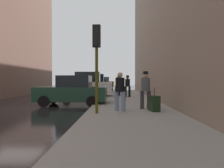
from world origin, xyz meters
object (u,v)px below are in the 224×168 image
at_px(rolling_suitcase, 154,103).
at_px(fire_hydrant, 104,95).
at_px(traffic_light, 97,49).
at_px(pedestrian_with_fedora, 128,85).
at_px(pedestrian_with_beanie, 145,88).
at_px(pedestrian_in_red_jacket, 118,85).
at_px(pedestrian_in_jeans, 120,89).
at_px(parked_black_suv, 94,85).
at_px(parked_gray_coupe, 101,84).
at_px(parked_dark_green_sedan, 72,91).
at_px(parked_bronze_suv, 103,83).
at_px(parked_white_van, 86,86).
at_px(parked_silver_sedan, 98,85).

bearing_deg(rolling_suitcase, fire_hydrant, 115.55).
distance_m(traffic_light, pedestrian_with_fedora, 9.35).
relative_size(pedestrian_with_beanie, pedestrian_in_red_jacket, 1.04).
bearing_deg(pedestrian_with_beanie, pedestrian_in_jeans, -150.47).
bearing_deg(parked_black_suv, parked_gray_coupe, 90.00).
bearing_deg(pedestrian_in_red_jacket, fire_hydrant, -101.39).
bearing_deg(parked_dark_green_sedan, parked_bronze_suv, 90.00).
height_order(parked_black_suv, parked_gray_coupe, parked_black_suv).
height_order(parked_dark_green_sedan, parked_white_van, parked_white_van).
bearing_deg(fire_hydrant, parked_silver_sedan, 95.91).
height_order(parked_gray_coupe, fire_hydrant, parked_gray_coupe).
bearing_deg(pedestrian_in_jeans, pedestrian_with_fedora, 84.76).
xyz_separation_m(parked_black_suv, pedestrian_in_jeans, (2.82, -15.81, 0.07)).
height_order(parked_bronze_suv, pedestrian_with_beanie, parked_bronze_suv).
xyz_separation_m(parked_gray_coupe, pedestrian_in_red_jacket, (2.78, -18.47, 0.26)).
relative_size(parked_gray_coupe, pedestrian_in_red_jacket, 2.48).
xyz_separation_m(parked_white_van, traffic_light, (1.85, -10.35, 1.73)).
bearing_deg(pedestrian_with_beanie, parked_dark_green_sedan, 145.80).
xyz_separation_m(parked_white_van, pedestrian_in_red_jacket, (2.78, 0.40, 0.07)).
relative_size(fire_hydrant, pedestrian_with_beanie, 0.40).
relative_size(parked_dark_green_sedan, parked_gray_coupe, 1.00).
bearing_deg(pedestrian_in_jeans, fire_hydrant, 101.19).
xyz_separation_m(parked_black_suv, rolling_suitcase, (4.32, -15.92, -0.54)).
relative_size(fire_hydrant, pedestrian_with_fedora, 0.40).
bearing_deg(parked_white_van, parked_silver_sedan, 90.00).
height_order(parked_white_van, parked_bronze_suv, same).
xyz_separation_m(fire_hydrant, pedestrian_with_beanie, (2.23, -4.46, 0.64)).
height_order(parked_bronze_suv, rolling_suitcase, parked_bronze_suv).
distance_m(parked_white_van, fire_hydrant, 4.83).
bearing_deg(pedestrian_with_fedora, pedestrian_in_red_jacket, 115.27).
bearing_deg(fire_hydrant, parked_bronze_suv, 93.49).
distance_m(parked_black_suv, pedestrian_with_fedora, 8.33).
xyz_separation_m(traffic_light, rolling_suitcase, (2.46, 0.64, -2.27)).
relative_size(parked_white_van, pedestrian_in_jeans, 2.69).
bearing_deg(parked_silver_sedan, pedestrian_in_jeans, -82.88).
relative_size(parked_gray_coupe, traffic_light, 1.18).
xyz_separation_m(parked_dark_green_sedan, rolling_suitcase, (4.32, -3.54, -0.36)).
height_order(parked_dark_green_sedan, fire_hydrant, parked_dark_green_sedan).
bearing_deg(parked_gray_coupe, parked_dark_green_sedan, -90.00).
relative_size(parked_dark_green_sedan, rolling_suitcase, 4.08).
height_order(traffic_light, rolling_suitcase, traffic_light).
bearing_deg(parked_dark_green_sedan, parked_gray_coupe, 90.00).
height_order(parked_dark_green_sedan, parked_bronze_suv, parked_bronze_suv).
bearing_deg(fire_hydrant, pedestrian_with_fedora, 60.48).
bearing_deg(parked_silver_sedan, rolling_suitcase, -79.23).
bearing_deg(parked_bronze_suv, parked_silver_sedan, -90.00).
height_order(traffic_light, pedestrian_in_jeans, traffic_light).
height_order(parked_black_suv, pedestrian_with_fedora, parked_black_suv).
height_order(pedestrian_in_red_jacket, pedestrian_with_fedora, pedestrian_with_fedora).
relative_size(parked_gray_coupe, pedestrian_with_fedora, 2.39).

